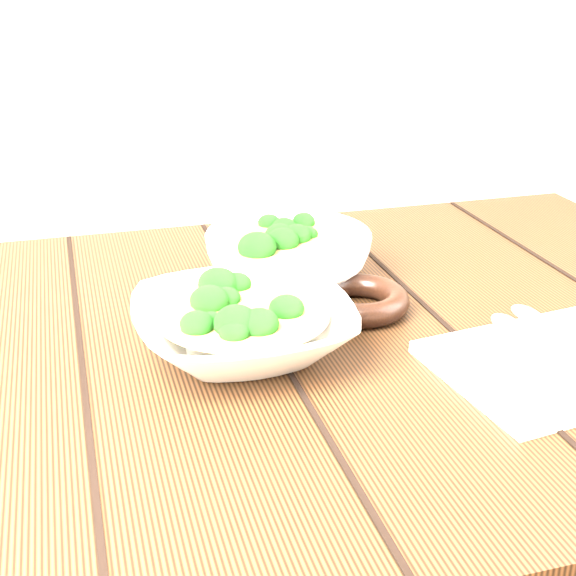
{
  "coord_description": "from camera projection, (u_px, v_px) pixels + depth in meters",
  "views": [
    {
      "loc": [
        -0.22,
        -0.76,
        1.15
      ],
      "look_at": [
        0.01,
        0.01,
        0.8
      ],
      "focal_mm": 50.0,
      "sensor_mm": 36.0,
      "label": 1
    }
  ],
  "objects": [
    {
      "name": "trivet",
      "position": [
        359.0,
        300.0,
        0.93
      ],
      "size": [
        0.15,
        0.15,
        0.03
      ],
      "primitive_type": "torus",
      "rotation": [
        0.0,
        0.0,
        0.38
      ],
      "color": "black",
      "rests_on": "table"
    },
    {
      "name": "spoon_right",
      "position": [
        545.0,
        328.0,
        0.86
      ],
      "size": [
        0.03,
        0.19,
        0.01
      ],
      "color": "#B7B2A2",
      "rests_on": "napkin"
    },
    {
      "name": "napkin",
      "position": [
        553.0,
        365.0,
        0.81
      ],
      "size": [
        0.25,
        0.21,
        0.01
      ],
      "primitive_type": "cube",
      "rotation": [
        0.0,
        0.0,
        0.13
      ],
      "color": "beige",
      "rests_on": "table"
    },
    {
      "name": "spoon_left",
      "position": [
        522.0,
        338.0,
        0.84
      ],
      "size": [
        0.04,
        0.19,
        0.01
      ],
      "color": "#B7B2A2",
      "rests_on": "napkin"
    },
    {
      "name": "table",
      "position": [
        286.0,
        426.0,
        0.93
      ],
      "size": [
        1.2,
        0.8,
        0.75
      ],
      "color": "#371F0F",
      "rests_on": "ground"
    },
    {
      "name": "soup_bowl_back",
      "position": [
        288.0,
        255.0,
        1.01
      ],
      "size": [
        0.24,
        0.24,
        0.08
      ],
      "color": "silver",
      "rests_on": "table"
    },
    {
      "name": "soup_bowl_front",
      "position": [
        243.0,
        325.0,
        0.84
      ],
      "size": [
        0.23,
        0.23,
        0.07
      ],
      "color": "silver",
      "rests_on": "table"
    }
  ]
}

